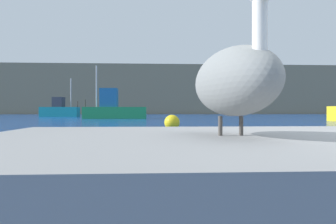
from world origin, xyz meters
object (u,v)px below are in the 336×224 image
Objects in this scene: pelican at (235,80)px; fishing_boat_green at (114,109)px; fishing_boat_teal at (60,110)px; mooring_buoy at (172,123)px.

pelican is 29.13m from fishing_boat_green.
fishing_boat_teal reaches higher than pelican.
pelican is 10.83m from mooring_buoy.
mooring_buoy is at bearing -60.81° from fishing_boat_teal.
fishing_boat_teal reaches higher than mooring_buoy.
pelican is at bearing -67.56° from fishing_boat_teal.
mooring_buoy is (11.55, -26.67, -0.51)m from fishing_boat_teal.
pelican reaches higher than mooring_buoy.
fishing_boat_green is (-3.92, 28.86, -0.11)m from pelican.
fishing_boat_green is 1.26× the size of fishing_boat_teal.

